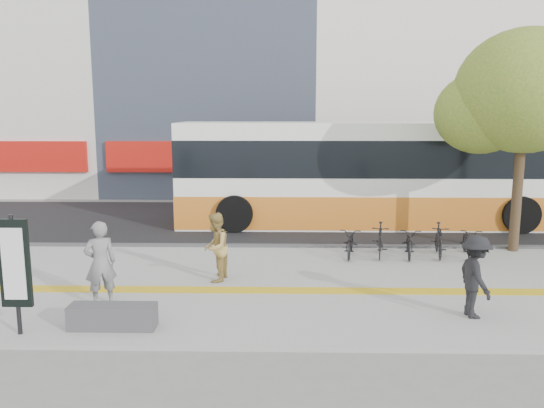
{
  "coord_description": "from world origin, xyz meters",
  "views": [
    {
      "loc": [
        0.55,
        -10.72,
        4.07
      ],
      "look_at": [
        0.29,
        2.0,
        1.88
      ],
      "focal_mm": 35.98,
      "sensor_mm": 36.0,
      "label": 1
    }
  ],
  "objects_px": {
    "signboard": "(15,265)",
    "pedestrian_tan": "(215,247)",
    "bus": "(371,177)",
    "street_tree": "(522,94)",
    "seated_woman": "(100,263)",
    "bench": "(113,316)",
    "pedestrian_dark": "(475,276)"
  },
  "relations": [
    {
      "from": "signboard",
      "to": "pedestrian_tan",
      "type": "xyz_separation_m",
      "value": [
        3.16,
        3.2,
        -0.47
      ]
    },
    {
      "from": "signboard",
      "to": "bus",
      "type": "height_order",
      "value": "bus"
    },
    {
      "from": "street_tree",
      "to": "bus",
      "type": "relative_size",
      "value": 0.47
    },
    {
      "from": "signboard",
      "to": "seated_woman",
      "type": "xyz_separation_m",
      "value": [
        0.98,
        1.56,
        -0.4
      ]
    },
    {
      "from": "seated_woman",
      "to": "pedestrian_tan",
      "type": "distance_m",
      "value": 2.73
    },
    {
      "from": "bench",
      "to": "seated_woman",
      "type": "bearing_deg",
      "value": 116.11
    },
    {
      "from": "pedestrian_tan",
      "to": "signboard",
      "type": "bearing_deg",
      "value": -35.72
    },
    {
      "from": "bus",
      "to": "seated_woman",
      "type": "xyz_separation_m",
      "value": [
        -6.88,
        -8.44,
        -0.79
      ]
    },
    {
      "from": "signboard",
      "to": "bench",
      "type": "bearing_deg",
      "value": 10.81
    },
    {
      "from": "bench",
      "to": "pedestrian_dark",
      "type": "relative_size",
      "value": 0.98
    },
    {
      "from": "bus",
      "to": "pedestrian_tan",
      "type": "bearing_deg",
      "value": -124.64
    },
    {
      "from": "bench",
      "to": "pedestrian_dark",
      "type": "distance_m",
      "value": 6.95
    },
    {
      "from": "signboard",
      "to": "bus",
      "type": "distance_m",
      "value": 12.73
    },
    {
      "from": "signboard",
      "to": "pedestrian_dark",
      "type": "height_order",
      "value": "signboard"
    },
    {
      "from": "street_tree",
      "to": "seated_woman",
      "type": "xyz_separation_m",
      "value": [
        -10.4,
        -4.76,
        -3.55
      ]
    },
    {
      "from": "bus",
      "to": "pedestrian_dark",
      "type": "height_order",
      "value": "bus"
    },
    {
      "from": "pedestrian_dark",
      "to": "pedestrian_tan",
      "type": "bearing_deg",
      "value": 62.06
    },
    {
      "from": "bus",
      "to": "seated_woman",
      "type": "relative_size",
      "value": 7.65
    },
    {
      "from": "pedestrian_tan",
      "to": "pedestrian_dark",
      "type": "height_order",
      "value": "pedestrian_tan"
    },
    {
      "from": "pedestrian_dark",
      "to": "bus",
      "type": "bearing_deg",
      "value": -1.72
    },
    {
      "from": "street_tree",
      "to": "seated_woman",
      "type": "distance_m",
      "value": 11.97
    },
    {
      "from": "bus",
      "to": "seated_woman",
      "type": "distance_m",
      "value": 10.92
    },
    {
      "from": "signboard",
      "to": "seated_woman",
      "type": "relative_size",
      "value": 1.24
    },
    {
      "from": "bus",
      "to": "pedestrian_dark",
      "type": "distance_m",
      "value": 9.04
    },
    {
      "from": "bench",
      "to": "pedestrian_tan",
      "type": "relative_size",
      "value": 0.98
    },
    {
      "from": "bench",
      "to": "seated_woman",
      "type": "distance_m",
      "value": 1.55
    },
    {
      "from": "signboard",
      "to": "street_tree",
      "type": "relative_size",
      "value": 0.35
    },
    {
      "from": "bus",
      "to": "seated_woman",
      "type": "height_order",
      "value": "bus"
    },
    {
      "from": "signboard",
      "to": "pedestrian_dark",
      "type": "xyz_separation_m",
      "value": [
        8.49,
        1.03,
        -0.47
      ]
    },
    {
      "from": "bus",
      "to": "pedestrian_tan",
      "type": "height_order",
      "value": "bus"
    },
    {
      "from": "pedestrian_dark",
      "to": "bench",
      "type": "bearing_deg",
      "value": 90.27
    },
    {
      "from": "signboard",
      "to": "seated_woman",
      "type": "distance_m",
      "value": 1.89
    }
  ]
}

